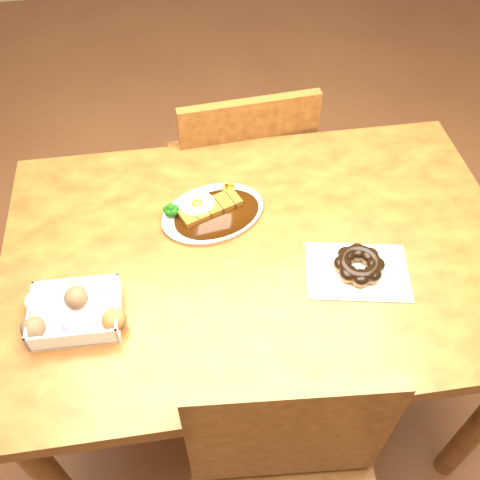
{
  "coord_description": "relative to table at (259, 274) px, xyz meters",
  "views": [
    {
      "loc": [
        -0.16,
        -0.78,
        1.72
      ],
      "look_at": [
        -0.05,
        -0.02,
        0.81
      ],
      "focal_mm": 40.0,
      "sensor_mm": 36.0,
      "label": 1
    }
  ],
  "objects": [
    {
      "name": "ground",
      "position": [
        0.0,
        0.0,
        -0.65
      ],
      "size": [
        6.0,
        6.0,
        0.0
      ],
      "primitive_type": "plane",
      "color": "brown",
      "rests_on": "ground"
    },
    {
      "name": "table",
      "position": [
        0.0,
        0.0,
        0.0
      ],
      "size": [
        1.2,
        0.8,
        0.75
      ],
      "color": "#542810",
      "rests_on": "ground"
    },
    {
      "name": "chair_far",
      "position": [
        0.03,
        0.54,
        -0.17
      ],
      "size": [
        0.45,
        0.45,
        0.87
      ],
      "rotation": [
        0.0,
        0.0,
        3.23
      ],
      "color": "#542810",
      "rests_on": "ground"
    },
    {
      "name": "katsu_curry_plate",
      "position": [
        -0.1,
        0.12,
        0.11
      ],
      "size": [
        0.3,
        0.25,
        0.05
      ],
      "rotation": [
        0.0,
        0.0,
        0.32
      ],
      "color": "white",
      "rests_on": "table"
    },
    {
      "name": "donut_box",
      "position": [
        -0.42,
        -0.13,
        0.12
      ],
      "size": [
        0.21,
        0.15,
        0.05
      ],
      "rotation": [
        0.0,
        0.0,
        -0.03
      ],
      "color": "white",
      "rests_on": "table"
    },
    {
      "name": "pon_de_ring",
      "position": [
        0.2,
        -0.1,
        0.12
      ],
      "size": [
        0.26,
        0.2,
        0.04
      ],
      "rotation": [
        0.0,
        0.0,
        -0.19
      ],
      "color": "silver",
      "rests_on": "table"
    }
  ]
}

